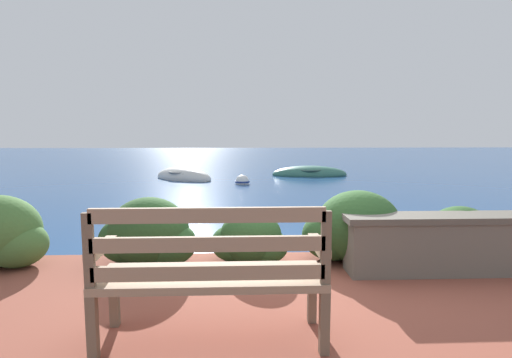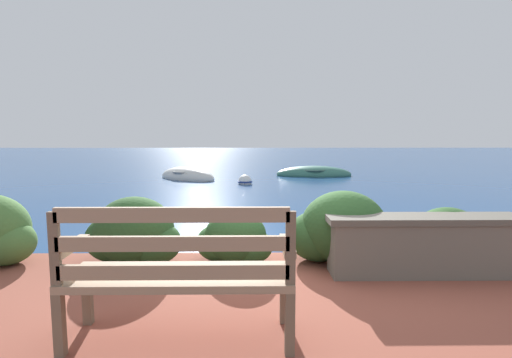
{
  "view_description": "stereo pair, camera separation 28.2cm",
  "coord_description": "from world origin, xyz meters",
  "px_view_note": "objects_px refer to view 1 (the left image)",
  "views": [
    {
      "loc": [
        -0.69,
        -4.44,
        1.58
      ],
      "look_at": [
        -0.28,
        5.16,
        0.48
      ],
      "focal_mm": 28.0,
      "sensor_mm": 36.0,
      "label": 1
    },
    {
      "loc": [
        -0.4,
        -4.44,
        1.58
      ],
      "look_at": [
        -0.28,
        5.16,
        0.48
      ],
      "focal_mm": 28.0,
      "sensor_mm": 36.0,
      "label": 2
    }
  ],
  "objects_px": {
    "rowboat_mid": "(309,174)",
    "mooring_buoy": "(242,182)",
    "park_bench": "(211,271)",
    "rowboat_nearest": "(183,177)"
  },
  "relations": [
    {
      "from": "rowboat_nearest",
      "to": "mooring_buoy",
      "type": "xyz_separation_m",
      "value": [
        2.03,
        -1.41,
        0.01
      ]
    },
    {
      "from": "rowboat_mid",
      "to": "rowboat_nearest",
      "type": "bearing_deg",
      "value": -163.81
    },
    {
      "from": "rowboat_mid",
      "to": "park_bench",
      "type": "bearing_deg",
      "value": -99.54
    },
    {
      "from": "rowboat_mid",
      "to": "mooring_buoy",
      "type": "height_order",
      "value": "rowboat_mid"
    },
    {
      "from": "park_bench",
      "to": "rowboat_mid",
      "type": "relative_size",
      "value": 0.52
    },
    {
      "from": "rowboat_nearest",
      "to": "mooring_buoy",
      "type": "distance_m",
      "value": 2.47
    },
    {
      "from": "park_bench",
      "to": "mooring_buoy",
      "type": "distance_m",
      "value": 9.96
    },
    {
      "from": "rowboat_nearest",
      "to": "rowboat_mid",
      "type": "distance_m",
      "value": 4.7
    },
    {
      "from": "park_bench",
      "to": "rowboat_mid",
      "type": "height_order",
      "value": "park_bench"
    },
    {
      "from": "rowboat_mid",
      "to": "mooring_buoy",
      "type": "bearing_deg",
      "value": -132.75
    }
  ]
}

